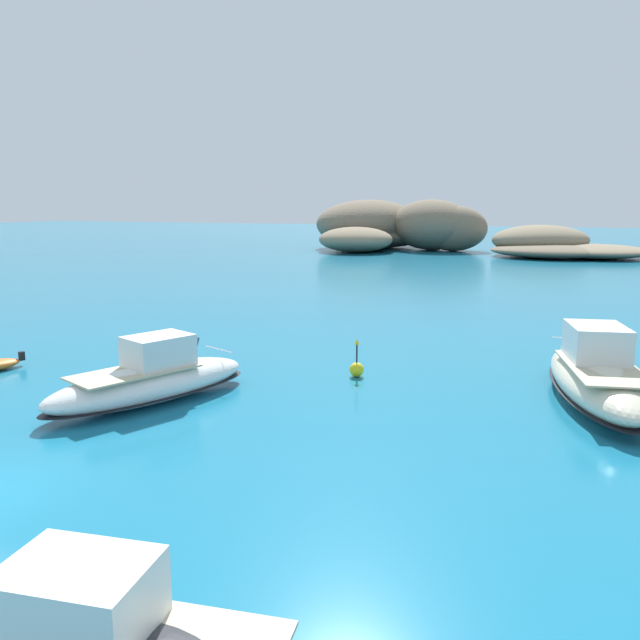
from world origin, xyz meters
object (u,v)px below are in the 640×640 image
object	(u,v)px
islet_small	(555,245)
channel_buoy	(357,368)
motorboat_white	(151,380)
motorboat_cream	(597,377)
islet_large	(392,228)

from	to	relation	value
islet_small	channel_buoy	bearing A→B (deg)	-93.11
motorboat_white	motorboat_cream	world-z (taller)	motorboat_cream
islet_small	islet_large	bearing A→B (deg)	166.52
islet_small	channel_buoy	xyz separation A→B (m)	(-3.56, -65.52, -1.11)
channel_buoy	islet_large	bearing A→B (deg)	105.90
islet_small	motorboat_cream	world-z (taller)	islet_small
islet_large	islet_small	size ratio (longest dim) A/B	1.24
motorboat_white	motorboat_cream	xyz separation A→B (m)	(13.69, 5.98, 0.10)
motorboat_white	channel_buoy	xyz separation A→B (m)	(5.24, 5.69, -0.41)
motorboat_white	channel_buoy	bearing A→B (deg)	47.34
motorboat_white	channel_buoy	world-z (taller)	motorboat_white
islet_small	motorboat_white	distance (m)	71.76
motorboat_cream	channel_buoy	distance (m)	8.47
motorboat_cream	channel_buoy	xyz separation A→B (m)	(-8.45, -0.30, -0.51)
motorboat_white	islet_small	bearing A→B (deg)	82.95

